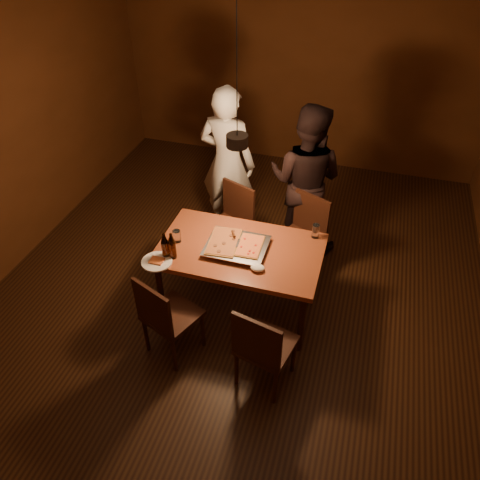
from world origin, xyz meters
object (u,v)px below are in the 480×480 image
(pizza_tray, at_px, (237,247))
(chair_near_right, at_px, (262,344))
(chair_far_right, at_px, (305,229))
(beer_bottle_b, at_px, (172,246))
(diner_white, at_px, (227,163))
(chair_near_left, at_px, (164,312))
(plate_slice, at_px, (157,262))
(beer_bottle_a, at_px, (165,245))
(pendant_lamp, at_px, (237,140))
(dining_table, at_px, (240,255))
(chair_far_left, at_px, (233,217))
(diner_dark, at_px, (305,180))

(pizza_tray, bearing_deg, chair_near_right, -61.49)
(chair_far_right, height_order, pizza_tray, chair_far_right)
(beer_bottle_b, distance_m, diner_white, 1.52)
(chair_near_left, distance_m, beer_bottle_b, 0.58)
(chair_far_right, relative_size, chair_near_right, 1.10)
(chair_near_left, relative_size, pizza_tray, 1.00)
(beer_bottle_b, distance_m, plate_slice, 0.20)
(beer_bottle_a, relative_size, plate_slice, 0.93)
(chair_near_right, bearing_deg, pendant_lamp, 129.82)
(chair_far_right, distance_m, beer_bottle_a, 1.54)
(chair_near_right, relative_size, beer_bottle_a, 1.97)
(dining_table, distance_m, beer_bottle_a, 0.70)
(beer_bottle_a, relative_size, pendant_lamp, 0.23)
(chair_far_left, height_order, chair_near_left, same)
(chair_near_left, height_order, diner_white, diner_white)
(pizza_tray, bearing_deg, diner_white, 110.55)
(chair_far_right, xyz_separation_m, beer_bottle_a, (-1.08, -1.04, 0.34))
(chair_near_right, distance_m, diner_white, 2.30)
(beer_bottle_a, xyz_separation_m, beer_bottle_b, (0.06, 0.01, 0.00))
(chair_near_left, distance_m, diner_white, 2.01)
(diner_white, bearing_deg, pendant_lamp, 118.73)
(plate_slice, bearing_deg, chair_near_left, -60.60)
(dining_table, xyz_separation_m, pendant_lamp, (-0.07, 0.15, 1.08))
(diner_dark, bearing_deg, plate_slice, 65.26)
(pizza_tray, bearing_deg, dining_table, 29.60)
(chair_far_left, relative_size, pizza_tray, 1.00)
(beer_bottle_b, relative_size, diner_dark, 0.15)
(chair_far_right, relative_size, beer_bottle_b, 2.12)
(diner_white, xyz_separation_m, pendant_lamp, (0.45, -1.09, 0.87))
(beer_bottle_a, height_order, diner_white, diner_white)
(plate_slice, relative_size, pendant_lamp, 0.25)
(chair_near_left, height_order, chair_near_right, same)
(chair_near_right, distance_m, plate_slice, 1.19)
(chair_near_right, relative_size, diner_white, 0.28)
(dining_table, xyz_separation_m, diner_dark, (0.38, 1.19, 0.17))
(diner_white, bearing_deg, chair_far_right, 160.38)
(pizza_tray, bearing_deg, chair_far_right, 55.73)
(chair_near_left, height_order, beer_bottle_a, beer_bottle_a)
(dining_table, relative_size, chair_far_left, 2.72)
(beer_bottle_a, bearing_deg, diner_white, 86.64)
(beer_bottle_b, distance_m, pendant_lamp, 1.09)
(chair_far_left, bearing_deg, pendant_lamp, 134.78)
(beer_bottle_a, height_order, pendant_lamp, pendant_lamp)
(chair_far_left, bearing_deg, beer_bottle_b, 100.03)
(chair_far_left, height_order, diner_white, diner_white)
(dining_table, relative_size, pizza_tray, 2.73)
(chair_near_right, distance_m, pendant_lamp, 1.65)
(chair_far_left, bearing_deg, chair_near_left, 107.41)
(beer_bottle_a, relative_size, diner_white, 0.14)
(chair_far_left, distance_m, diner_white, 0.64)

